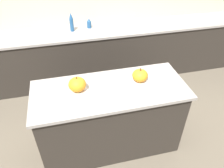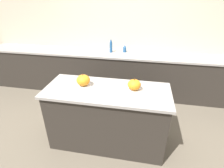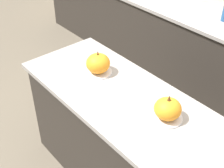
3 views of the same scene
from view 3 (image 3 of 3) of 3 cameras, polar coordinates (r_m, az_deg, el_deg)
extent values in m
cube|color=#2D2823|center=(2.45, 1.75, -10.73)|extent=(1.58, 0.62, 0.86)
cube|color=gray|center=(2.14, 1.97, -2.50)|extent=(1.64, 0.68, 0.03)
cylinder|color=silver|center=(2.36, -2.51, 2.21)|extent=(0.21, 0.21, 0.01)
ellipsoid|color=orange|center=(2.32, -2.56, 3.80)|extent=(0.18, 0.18, 0.15)
cone|color=brown|center=(2.27, -2.62, 5.66)|extent=(0.02, 0.02, 0.03)
cylinder|color=silver|center=(1.98, 9.94, -6.06)|extent=(0.20, 0.20, 0.01)
ellipsoid|color=orange|center=(1.94, 10.15, -4.49)|extent=(0.17, 0.17, 0.14)
cone|color=#4C2D14|center=(1.89, 10.42, -2.57)|extent=(0.03, 0.03, 0.04)
camera|label=1|loc=(1.74, -67.56, 19.88)|focal=35.00mm
camera|label=2|loc=(1.14, -79.80, -4.88)|focal=28.00mm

